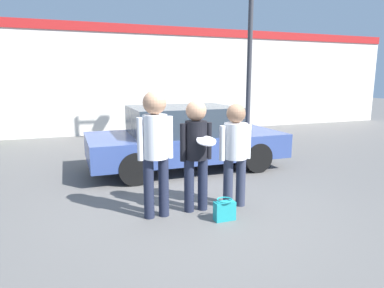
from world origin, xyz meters
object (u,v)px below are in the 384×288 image
person_right (235,147)px  handbag (225,210)px  person_middle_with_frisbee (196,147)px  person_left (155,142)px  parked_car_near (184,137)px

person_right → handbag: person_right is taller
person_middle_with_frisbee → handbag: person_middle_with_frisbee is taller
person_right → person_middle_with_frisbee: bearing=175.6°
person_left → person_middle_with_frisbee: bearing=2.6°
parked_car_near → handbag: (-0.41, -2.95, -0.55)m
person_right → parked_car_near: 2.53m
person_left → person_middle_with_frisbee: (0.62, 0.03, -0.11)m
parked_car_near → handbag: size_ratio=13.64×
person_middle_with_frisbee → handbag: 1.00m
person_right → handbag: size_ratio=5.18×
parked_car_near → handbag: 3.03m
person_middle_with_frisbee → person_right: 0.63m
person_left → handbag: person_left is taller
person_left → handbag: size_ratio=5.85×
person_left → person_middle_with_frisbee: 0.63m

